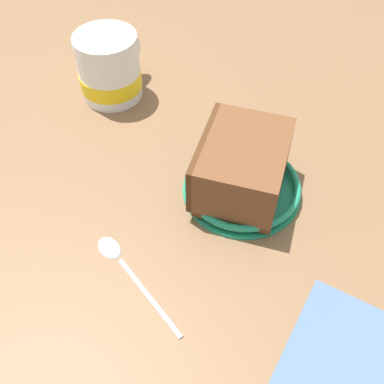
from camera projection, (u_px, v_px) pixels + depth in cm
name	position (u px, v px, depth cm)	size (l,w,h in cm)	color
ground_plane	(179.00, 197.00, 53.45)	(119.61, 119.61, 2.95)	brown
small_plate	(242.00, 187.00, 51.42)	(13.07, 13.07, 1.67)	#1E8C66
cake_slice	(242.00, 166.00, 48.99)	(13.77, 12.64, 6.29)	#472814
tea_mug	(110.00, 68.00, 60.31)	(10.50, 8.12, 8.69)	white
teaspoon	(124.00, 264.00, 45.60)	(3.76, 13.03, 0.80)	silver
folded_napkin	(350.00, 372.00, 38.92)	(13.76, 11.01, 0.60)	slate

